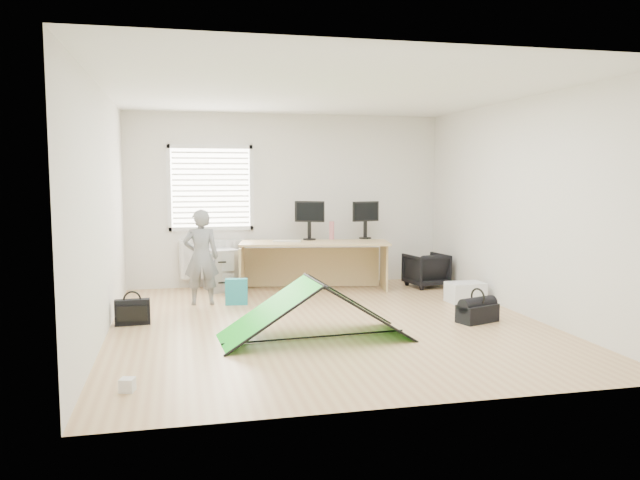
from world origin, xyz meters
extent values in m
plane|color=tan|center=(0.00, 0.00, 0.00)|extent=(5.50, 5.50, 0.00)
cube|color=silver|center=(0.00, 2.75, 1.35)|extent=(5.00, 0.02, 2.70)
cube|color=silver|center=(-1.20, 2.71, 1.55)|extent=(1.20, 0.06, 1.20)
cube|color=silver|center=(-1.20, 2.67, 0.45)|extent=(1.00, 0.12, 0.60)
cube|color=tan|center=(0.28, 1.98, 0.38)|extent=(2.30, 1.08, 0.75)
cube|color=#999B9E|center=(-1.09, 2.43, 0.32)|extent=(0.53, 0.63, 0.63)
cube|color=black|center=(0.26, 2.28, 0.97)|extent=(0.46, 0.28, 0.44)
cube|color=black|center=(1.16, 2.28, 0.97)|extent=(0.46, 0.19, 0.43)
cube|color=beige|center=(-0.12, 2.09, 0.76)|extent=(0.44, 0.26, 0.02)
cylinder|color=#BF6B72|center=(0.62, 2.29, 0.89)|extent=(0.08, 0.08, 0.28)
imported|color=black|center=(2.07, 1.99, 0.27)|extent=(0.66, 0.67, 0.53)
imported|color=slate|center=(-1.41, 1.41, 0.65)|extent=(0.48, 0.32, 1.29)
cube|color=white|center=(2.14, 0.76, 0.14)|extent=(0.51, 0.37, 0.27)
cube|color=teal|center=(-0.95, 1.30, 0.18)|extent=(0.31, 0.17, 0.35)
cube|color=black|center=(-2.25, 0.42, 0.15)|extent=(0.41, 0.14, 0.30)
cube|color=silver|center=(-2.13, -1.93, 0.06)|extent=(0.14, 0.14, 0.11)
cube|color=black|center=(1.75, -0.35, 0.11)|extent=(0.55, 0.40, 0.21)
camera|label=1|loc=(-1.70, -7.05, 1.75)|focal=35.00mm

